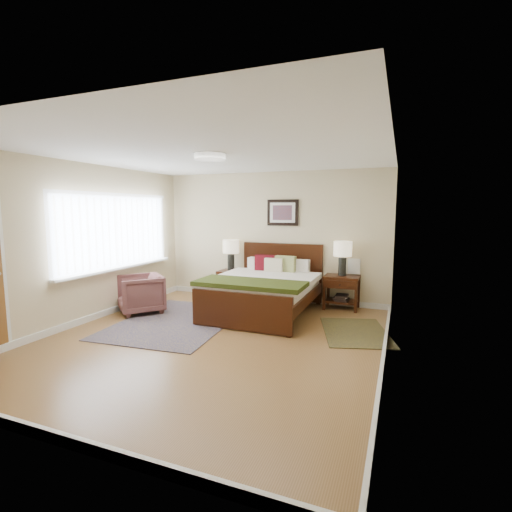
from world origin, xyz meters
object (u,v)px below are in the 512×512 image
(lamp_right, at_px, (343,252))
(rug_persian, at_px, (177,321))
(armchair, at_px, (141,294))
(nightstand_right, at_px, (342,288))
(bed, at_px, (265,284))
(nightstand_left, at_px, (231,277))
(lamp_left, at_px, (231,249))

(lamp_right, relative_size, rug_persian, 0.26)
(lamp_right, relative_size, armchair, 0.84)
(nightstand_right, bearing_deg, bed, -146.97)
(nightstand_left, distance_m, armchair, 1.82)
(rug_persian, bearing_deg, lamp_right, 32.51)
(lamp_left, xyz_separation_m, lamp_right, (2.19, 0.00, 0.04))
(bed, xyz_separation_m, nightstand_right, (1.19, 0.77, -0.14))
(lamp_left, relative_size, lamp_right, 1.00)
(bed, height_order, armchair, bed)
(armchair, bearing_deg, lamp_right, 66.38)
(bed, bearing_deg, rug_persian, -139.37)
(lamp_right, bearing_deg, rug_persian, -142.83)
(bed, bearing_deg, lamp_left, 142.05)
(nightstand_left, bearing_deg, lamp_left, 90.00)
(armchair, bearing_deg, lamp_left, 97.32)
(bed, xyz_separation_m, lamp_left, (-1.01, 0.79, 0.48))
(nightstand_right, distance_m, lamp_right, 0.65)
(lamp_right, xyz_separation_m, rug_persian, (-2.32, -1.76, -1.02))
(armchair, bearing_deg, bed, 61.06)
(bed, bearing_deg, nightstand_left, 142.77)
(lamp_left, distance_m, armchair, 1.95)
(bed, bearing_deg, armchair, -159.88)
(nightstand_left, height_order, nightstand_right, nightstand_right)
(bed, relative_size, nightstand_right, 3.39)
(nightstand_left, relative_size, rug_persian, 0.24)
(armchair, bearing_deg, rug_persian, 26.06)
(bed, height_order, nightstand_right, bed)
(nightstand_left, xyz_separation_m, armchair, (-1.01, -1.51, -0.12))
(nightstand_right, bearing_deg, lamp_right, 90.00)
(nightstand_left, relative_size, lamp_left, 0.93)
(nightstand_right, bearing_deg, lamp_left, 179.62)
(nightstand_right, height_order, lamp_right, lamp_right)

